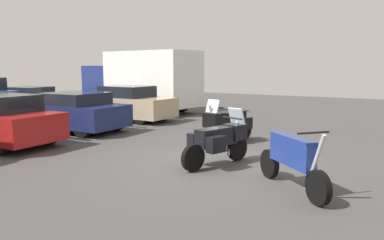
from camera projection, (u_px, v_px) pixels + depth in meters
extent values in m
cube|color=#423F3F|center=(215.00, 162.00, 9.37)|extent=(44.00, 44.00, 0.10)
cylinder|color=black|center=(237.00, 148.00, 9.33)|extent=(0.63, 0.30, 0.62)
cylinder|color=black|center=(193.00, 158.00, 8.35)|extent=(0.63, 0.30, 0.62)
cube|color=black|center=(217.00, 137.00, 8.78)|extent=(1.17, 0.67, 0.42)
cylinder|color=#B2B2B7|center=(234.00, 133.00, 9.19)|extent=(0.49, 0.22, 1.09)
cylinder|color=black|center=(232.00, 118.00, 9.09)|extent=(0.22, 0.60, 0.04)
cube|color=black|center=(235.00, 132.00, 9.20)|extent=(0.55, 0.54, 0.38)
cube|color=#B2C1CC|center=(236.00, 116.00, 9.18)|extent=(0.29, 0.47, 0.39)
cube|color=black|center=(197.00, 140.00, 8.81)|extent=(0.49, 0.36, 0.36)
cube|color=black|center=(216.00, 144.00, 8.34)|extent=(0.49, 0.36, 0.36)
cylinder|color=black|center=(211.00, 136.00, 11.01)|extent=(0.61, 0.28, 0.60)
cylinder|color=black|center=(244.00, 130.00, 12.10)|extent=(0.61, 0.28, 0.60)
cube|color=black|center=(229.00, 119.00, 11.49)|extent=(1.26, 0.74, 0.48)
cylinder|color=#B2B2B7|center=(214.00, 122.00, 11.03)|extent=(0.49, 0.20, 1.08)
cylinder|color=black|center=(216.00, 107.00, 11.03)|extent=(0.20, 0.61, 0.04)
cube|color=black|center=(214.00, 120.00, 11.01)|extent=(0.56, 0.62, 0.43)
cube|color=#B2C1CC|center=(213.00, 106.00, 10.92)|extent=(0.27, 0.47, 0.39)
cube|color=black|center=(245.00, 123.00, 11.50)|extent=(0.49, 0.35, 0.36)
cube|color=black|center=(227.00, 121.00, 12.01)|extent=(0.49, 0.35, 0.36)
cylinder|color=black|center=(318.00, 188.00, 6.31)|extent=(0.50, 0.53, 0.60)
cylinder|color=black|center=(269.00, 164.00, 7.88)|extent=(0.50, 0.53, 0.60)
cube|color=navy|center=(292.00, 151.00, 7.03)|extent=(1.01, 1.08, 0.55)
cylinder|color=#B2B2B7|center=(315.00, 163.00, 6.36)|extent=(0.38, 0.41, 1.08)
cylinder|color=black|center=(313.00, 133.00, 6.37)|extent=(0.48, 0.44, 0.04)
cube|color=silver|center=(37.00, 135.00, 12.87)|extent=(0.12, 4.72, 0.01)
cube|color=silver|center=(98.00, 124.00, 15.35)|extent=(0.12, 4.72, 0.01)
cube|color=silver|center=(142.00, 116.00, 17.83)|extent=(0.12, 4.72, 0.01)
cylinder|color=black|center=(48.00, 133.00, 11.25)|extent=(0.23, 0.71, 0.71)
cube|color=navy|center=(71.00, 114.00, 13.69)|extent=(1.98, 4.23, 0.77)
cube|color=black|center=(75.00, 98.00, 13.48)|extent=(1.81, 1.98, 0.42)
cylinder|color=black|center=(26.00, 122.00, 13.71)|extent=(0.23, 0.67, 0.67)
cylinder|color=black|center=(62.00, 116.00, 15.15)|extent=(0.23, 0.67, 0.67)
cylinder|color=black|center=(82.00, 128.00, 12.31)|extent=(0.23, 0.67, 0.67)
cylinder|color=black|center=(116.00, 121.00, 13.75)|extent=(0.23, 0.67, 0.67)
cube|color=tan|center=(123.00, 106.00, 16.56)|extent=(1.91, 4.83, 0.82)
cube|color=black|center=(127.00, 91.00, 16.33)|extent=(1.69, 2.06, 0.48)
cylinder|color=black|center=(84.00, 112.00, 16.82)|extent=(0.24, 0.63, 0.62)
cylinder|color=black|center=(109.00, 109.00, 18.09)|extent=(0.24, 0.63, 0.62)
cylinder|color=black|center=(140.00, 117.00, 15.11)|extent=(0.24, 0.63, 0.62)
cylinder|color=black|center=(163.00, 113.00, 16.39)|extent=(0.24, 0.63, 0.62)
cylinder|color=black|center=(7.00, 111.00, 16.83)|extent=(0.24, 0.71, 0.71)
cube|color=#C1B289|center=(26.00, 101.00, 19.46)|extent=(2.19, 4.48, 0.70)
cube|color=black|center=(28.00, 91.00, 19.29)|extent=(1.85, 2.20, 0.41)
cylinder|color=black|center=(18.00, 103.00, 20.82)|extent=(0.27, 0.63, 0.62)
cylinder|color=black|center=(34.00, 109.00, 18.18)|extent=(0.27, 0.63, 0.62)
cylinder|color=black|center=(58.00, 106.00, 19.57)|extent=(0.27, 0.63, 0.62)
cube|color=navy|center=(110.00, 84.00, 21.18)|extent=(2.58, 2.14, 2.02)
cube|color=white|center=(152.00, 79.00, 19.13)|extent=(2.94, 5.05, 2.74)
cylinder|color=black|center=(97.00, 101.00, 20.48)|extent=(0.41, 0.93, 0.90)
cylinder|color=black|center=(124.00, 99.00, 22.06)|extent=(0.41, 0.93, 0.90)
cylinder|color=black|center=(155.00, 106.00, 17.87)|extent=(0.41, 0.93, 0.90)
cylinder|color=black|center=(181.00, 103.00, 19.46)|extent=(0.41, 0.93, 0.90)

